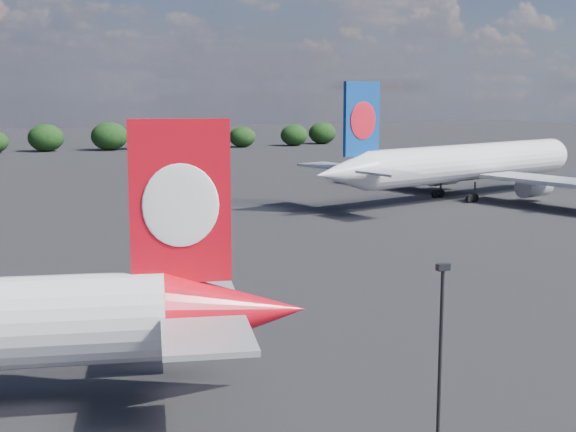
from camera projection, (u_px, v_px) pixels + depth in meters
name	position (u px, v px, depth m)	size (l,w,h in m)	color
ground	(22.00, 230.00, 96.30)	(500.00, 500.00, 0.00)	black
china_southern_airliner	(460.00, 164.00, 121.32)	(53.31, 51.13, 17.71)	silver
apron_lamp_post	(440.00, 364.00, 33.40)	(0.55, 0.30, 9.85)	black
billboard_yellow	(46.00, 137.00, 212.43)	(5.00, 0.30, 5.50)	gold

